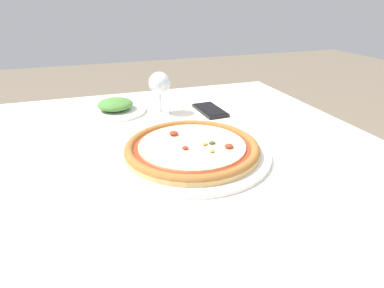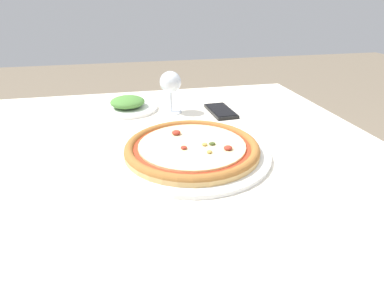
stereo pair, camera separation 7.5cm
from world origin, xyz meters
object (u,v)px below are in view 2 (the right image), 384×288
wine_glass_far_left (171,84)px  side_plate (129,105)px  pizza_plate (192,149)px  dining_table (137,189)px  cell_phone (221,111)px

wine_glass_far_left → side_plate: (-0.13, 0.05, -0.08)m
pizza_plate → dining_table: bearing=-177.1°
dining_table → wine_glass_far_left: (0.14, 0.32, 0.17)m
wine_glass_far_left → dining_table: bearing=-113.0°
dining_table → pizza_plate: (0.14, 0.01, 0.09)m
pizza_plate → wine_glass_far_left: wine_glass_far_left is taller
dining_table → cell_phone: bearing=44.3°
wine_glass_far_left → cell_phone: bearing=-13.0°
cell_phone → side_plate: 0.31m
side_plate → wine_glass_far_left: bearing=-22.3°
wine_glass_far_left → cell_phone: wine_glass_far_left is taller
pizza_plate → wine_glass_far_left: (-0.00, 0.32, 0.08)m
wine_glass_far_left → cell_phone: (0.16, -0.04, -0.09)m
pizza_plate → cell_phone: size_ratio=2.52×
pizza_plate → side_plate: bearing=109.9°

